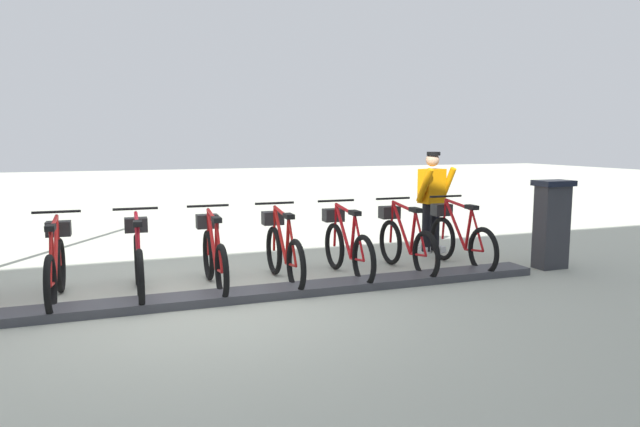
# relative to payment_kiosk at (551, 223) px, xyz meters

# --- Properties ---
(ground_plane) EXTENTS (60.00, 60.00, 0.00)m
(ground_plane) POSITION_rel_payment_kiosk_xyz_m (-0.05, 5.03, -0.67)
(ground_plane) COLOR beige
(dock_rail_base) EXTENTS (0.44, 8.91, 0.10)m
(dock_rail_base) POSITION_rel_payment_kiosk_xyz_m (-0.05, 5.03, -0.62)
(dock_rail_base) COLOR #47474C
(dock_rail_base) RESTS_ON ground
(payment_kiosk) EXTENTS (0.36, 0.52, 1.28)m
(payment_kiosk) POSITION_rel_payment_kiosk_xyz_m (0.00, 0.00, 0.00)
(payment_kiosk) COLOR #38383D
(payment_kiosk) RESTS_ON ground
(bike_docked_0) EXTENTS (1.72, 0.54, 1.02)m
(bike_docked_0) POSITION_rel_payment_kiosk_xyz_m (0.57, 1.17, -0.24)
(bike_docked_0) COLOR black
(bike_docked_0) RESTS_ON ground
(bike_docked_1) EXTENTS (1.72, 0.54, 1.02)m
(bike_docked_1) POSITION_rel_payment_kiosk_xyz_m (0.57, 2.07, -0.24)
(bike_docked_1) COLOR black
(bike_docked_1) RESTS_ON ground
(bike_docked_2) EXTENTS (1.72, 0.54, 1.02)m
(bike_docked_2) POSITION_rel_payment_kiosk_xyz_m (0.57, 2.97, -0.24)
(bike_docked_2) COLOR black
(bike_docked_2) RESTS_ON ground
(bike_docked_3) EXTENTS (1.72, 0.54, 1.02)m
(bike_docked_3) POSITION_rel_payment_kiosk_xyz_m (0.57, 3.88, -0.24)
(bike_docked_3) COLOR black
(bike_docked_3) RESTS_ON ground
(bike_docked_4) EXTENTS (1.72, 0.54, 1.02)m
(bike_docked_4) POSITION_rel_payment_kiosk_xyz_m (0.57, 4.78, -0.24)
(bike_docked_4) COLOR black
(bike_docked_4) RESTS_ON ground
(bike_docked_5) EXTENTS (1.72, 0.54, 1.02)m
(bike_docked_5) POSITION_rel_payment_kiosk_xyz_m (0.57, 5.68, -0.24)
(bike_docked_5) COLOR black
(bike_docked_5) RESTS_ON ground
(bike_docked_6) EXTENTS (1.72, 0.54, 1.02)m
(bike_docked_6) POSITION_rel_payment_kiosk_xyz_m (0.57, 6.58, -0.24)
(bike_docked_6) COLOR black
(bike_docked_6) RESTS_ON ground
(worker_near_rack) EXTENTS (0.51, 0.68, 1.66)m
(worker_near_rack) POSITION_rel_payment_kiosk_xyz_m (1.64, 0.99, 0.24)
(worker_near_rack) COLOR white
(worker_near_rack) RESTS_ON ground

